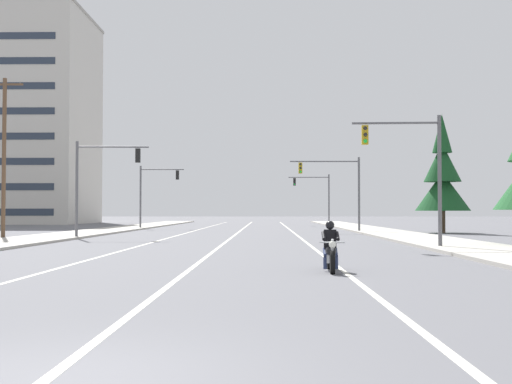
% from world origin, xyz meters
% --- Properties ---
extents(ground_plane, '(400.00, 400.00, 0.00)m').
position_xyz_m(ground_plane, '(0.00, 0.00, 0.00)').
color(ground_plane, '#5B5B60').
extents(lane_stripe_center, '(0.16, 100.00, 0.01)m').
position_xyz_m(lane_stripe_center, '(-0.07, 45.00, 0.00)').
color(lane_stripe_center, beige).
rests_on(lane_stripe_center, ground).
extents(lane_stripe_left, '(0.16, 100.00, 0.01)m').
position_xyz_m(lane_stripe_left, '(-4.12, 45.00, 0.00)').
color(lane_stripe_left, beige).
rests_on(lane_stripe_left, ground).
extents(lane_stripe_right, '(0.16, 100.00, 0.01)m').
position_xyz_m(lane_stripe_right, '(4.45, 45.00, 0.00)').
color(lane_stripe_right, beige).
rests_on(lane_stripe_right, ground).
extents(sidewalk_kerb_right, '(4.40, 110.00, 0.14)m').
position_xyz_m(sidewalk_kerb_right, '(11.62, 40.00, 0.07)').
color(sidewalk_kerb_right, '#ADA89E').
rests_on(sidewalk_kerb_right, ground).
extents(sidewalk_kerb_left, '(4.40, 110.00, 0.14)m').
position_xyz_m(sidewalk_kerb_left, '(-11.62, 40.00, 0.07)').
color(sidewalk_kerb_left, '#ADA89E').
rests_on(sidewalk_kerb_left, ground).
extents(motorcycle_with_rider, '(0.70, 2.19, 1.46)m').
position_xyz_m(motorcycle_with_rider, '(4.07, 11.89, 0.59)').
color(motorcycle_with_rider, black).
rests_on(motorcycle_with_rider, ground).
extents(traffic_signal_near_right, '(4.12, 0.37, 6.20)m').
position_xyz_m(traffic_signal_near_right, '(9.11, 22.81, 4.05)').
color(traffic_signal_near_right, '#56565B').
rests_on(traffic_signal_near_right, ground).
extents(traffic_signal_near_left, '(4.64, 0.51, 6.20)m').
position_xyz_m(traffic_signal_near_left, '(-8.55, 33.44, 4.08)').
color(traffic_signal_near_left, '#56565B').
rests_on(traffic_signal_near_left, ground).
extents(traffic_signal_mid_right, '(5.78, 0.43, 6.20)m').
position_xyz_m(traffic_signal_mid_right, '(8.20, 45.43, 4.15)').
color(traffic_signal_mid_right, '#56565B').
rests_on(traffic_signal_mid_right, ground).
extents(traffic_signal_mid_left, '(4.34, 0.46, 6.20)m').
position_xyz_m(traffic_signal_mid_left, '(-8.92, 55.11, 4.06)').
color(traffic_signal_mid_left, '#56565B').
rests_on(traffic_signal_mid_left, ground).
extents(traffic_signal_far_right, '(4.98, 0.37, 6.20)m').
position_xyz_m(traffic_signal_far_right, '(8.41, 69.66, 4.10)').
color(traffic_signal_far_right, '#56565B').
rests_on(traffic_signal_far_right, ground).
extents(utility_pole_left_near, '(2.39, 0.26, 10.42)m').
position_xyz_m(utility_pole_left_near, '(-14.85, 34.08, 5.44)').
color(utility_pole_left_near, brown).
rests_on(utility_pole_left_near, ground).
extents(conifer_tree_right_verge_far, '(4.34, 4.34, 9.55)m').
position_xyz_m(conifer_tree_right_verge_far, '(16.36, 44.09, 4.38)').
color(conifer_tree_right_verge_far, '#4C3828').
rests_on(conifer_tree_right_verge_far, ground).
extents(apartment_building_far_left_block, '(23.49, 16.70, 29.62)m').
position_xyz_m(apartment_building_far_left_block, '(-34.65, 81.50, 14.81)').
color(apartment_building_far_left_block, beige).
rests_on(apartment_building_far_left_block, ground).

